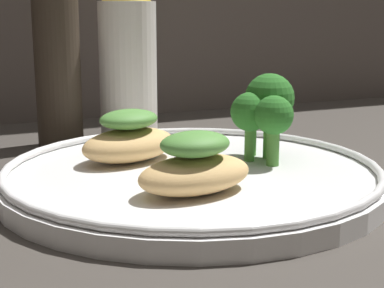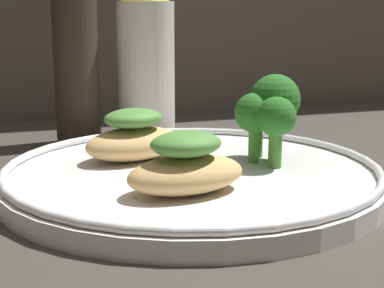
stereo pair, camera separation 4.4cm
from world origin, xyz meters
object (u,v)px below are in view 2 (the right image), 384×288
at_px(broccoli_bunch, 269,110).
at_px(sauce_bottle, 146,60).
at_px(plate, 192,175).
at_px(pepper_grinder, 76,54).

height_order(broccoli_bunch, sauce_bottle, sauce_bottle).
relative_size(broccoli_bunch, sauce_bottle, 0.40).
bearing_deg(plate, sauce_bottle, 86.22).
bearing_deg(pepper_grinder, plate, -72.36).
bearing_deg(pepper_grinder, sauce_bottle, -0.00).
distance_m(broccoli_bunch, pepper_grinder, 0.22).
xyz_separation_m(broccoli_bunch, sauce_bottle, (-0.05, 0.18, 0.03)).
height_order(plate, sauce_bottle, sauce_bottle).
distance_m(broccoli_bunch, sauce_bottle, 0.19).
bearing_deg(broccoli_bunch, sauce_bottle, 106.28).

